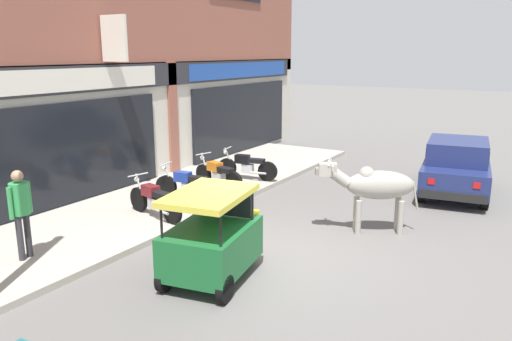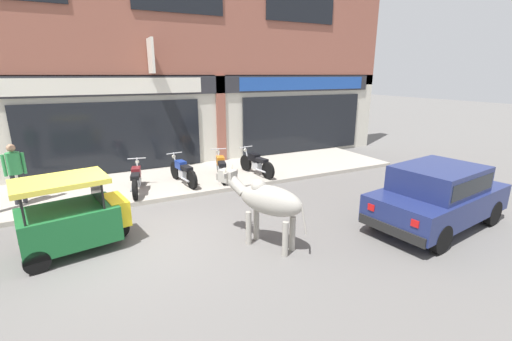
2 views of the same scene
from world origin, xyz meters
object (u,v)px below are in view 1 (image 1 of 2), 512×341
(motorcycle_3, at_px, (247,166))
(auto_rickshaw, at_px, (214,240))
(motorcycle_1, at_px, (188,185))
(motorcycle_2, at_px, (218,174))
(cow, at_px, (375,186))
(motorcycle_0, at_px, (154,200))
(car_0, at_px, (457,164))
(pedestrian, at_px, (20,205))

(motorcycle_3, bearing_deg, auto_rickshaw, -152.87)
(motorcycle_1, xyz_separation_m, motorcycle_2, (1.25, -0.02, 0.00))
(cow, relative_size, motorcycle_0, 1.08)
(cow, distance_m, car_0, 4.05)
(cow, height_order, auto_rickshaw, cow)
(motorcycle_2, distance_m, motorcycle_3, 1.24)
(motorcycle_2, bearing_deg, cow, -99.38)
(motorcycle_0, xyz_separation_m, motorcycle_3, (3.89, 0.06, 0.00))
(auto_rickshaw, bearing_deg, motorcycle_2, 34.63)
(auto_rickshaw, bearing_deg, motorcycle_1, 44.66)
(motorcycle_2, bearing_deg, car_0, -59.42)
(cow, height_order, motorcycle_1, cow)
(cow, xyz_separation_m, motorcycle_3, (1.97, 4.37, -0.49))
(auto_rickshaw, relative_size, motorcycle_1, 1.17)
(motorcycle_3, height_order, pedestrian, pedestrian)
(pedestrian, bearing_deg, car_0, -32.85)
(cow, height_order, motorcycle_0, cow)
(car_0, bearing_deg, pedestrian, 147.15)
(motorcycle_0, height_order, pedestrian, pedestrian)
(auto_rickshaw, bearing_deg, cow, -24.19)
(motorcycle_2, xyz_separation_m, motorcycle_3, (1.23, -0.12, 0.00))
(cow, bearing_deg, motorcycle_2, 80.62)
(cow, distance_m, auto_rickshaw, 3.84)
(car_0, height_order, pedestrian, pedestrian)
(motorcycle_1, bearing_deg, cow, -83.55)
(motorcycle_3, relative_size, pedestrian, 1.12)
(car_0, height_order, motorcycle_3, car_0)
(auto_rickshaw, relative_size, motorcycle_0, 1.17)
(car_0, xyz_separation_m, motorcycle_2, (-3.20, 5.41, -0.30))
(cow, bearing_deg, car_0, -13.20)
(motorcycle_2, bearing_deg, motorcycle_3, -5.66)
(cow, relative_size, motorcycle_1, 1.08)
(cow, height_order, car_0, cow)
(pedestrian, bearing_deg, cow, -44.50)
(motorcycle_0, bearing_deg, pedestrian, 171.93)
(auto_rickshaw, height_order, motorcycle_3, auto_rickshaw)
(motorcycle_2, bearing_deg, motorcycle_1, 179.00)
(motorcycle_2, height_order, pedestrian, pedestrian)
(motorcycle_3, bearing_deg, motorcycle_1, 176.68)
(motorcycle_2, height_order, motorcycle_3, same)
(motorcycle_1, relative_size, pedestrian, 1.13)
(motorcycle_3, bearing_deg, motorcycle_0, -179.19)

